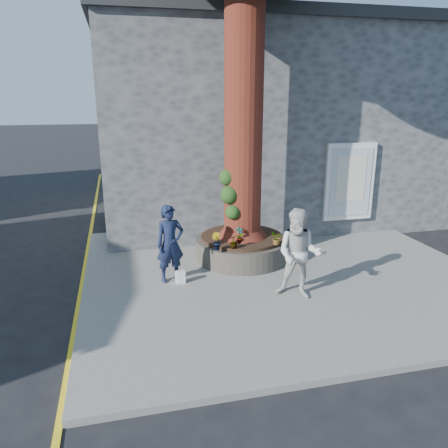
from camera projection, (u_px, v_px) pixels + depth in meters
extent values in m
plane|color=black|center=(231.00, 301.00, 9.03)|extent=(120.00, 120.00, 0.00)
cube|color=slate|center=(282.00, 273.00, 10.28)|extent=(9.00, 8.00, 0.12)
cube|color=yellow|center=(80.00, 295.00, 9.26)|extent=(0.10, 30.00, 0.01)
cube|color=#47494B|center=(249.00, 127.00, 15.45)|extent=(10.00, 8.00, 6.00)
cube|color=black|center=(250.00, 30.00, 14.55)|extent=(10.30, 8.30, 0.30)
cube|color=white|center=(349.00, 182.00, 12.44)|extent=(1.50, 0.12, 2.20)
cube|color=silver|center=(350.00, 182.00, 12.39)|extent=(1.25, 0.04, 1.95)
cube|color=silver|center=(351.00, 179.00, 12.34)|extent=(0.90, 0.02, 1.30)
cube|color=#47494B|center=(442.00, 123.00, 17.26)|extent=(6.00, 8.00, 6.00)
cylinder|color=black|center=(242.00, 248.00, 10.96)|extent=(2.30, 2.30, 0.52)
cylinder|color=black|center=(242.00, 237.00, 10.88)|extent=(2.04, 2.04, 0.08)
cylinder|color=#411B10|center=(244.00, 77.00, 9.80)|extent=(0.90, 0.90, 7.50)
cone|color=#411B10|center=(242.00, 222.00, 10.77)|extent=(1.24, 1.24, 0.70)
sphere|color=#1B3913|center=(229.00, 195.00, 10.28)|extent=(0.44, 0.44, 0.44)
sphere|color=#1B3913|center=(233.00, 212.00, 10.31)|extent=(0.36, 0.36, 0.36)
sphere|color=#1B3913|center=(227.00, 177.00, 10.27)|extent=(0.40, 0.40, 0.40)
imported|color=#131B35|center=(170.00, 244.00, 9.48)|extent=(0.70, 0.53, 1.72)
imported|color=beige|center=(299.00, 254.00, 8.70)|extent=(1.13, 1.06, 1.84)
cube|color=white|center=(180.00, 277.00, 9.54)|extent=(0.21, 0.13, 0.28)
imported|color=gray|center=(239.00, 235.00, 10.26)|extent=(0.24, 0.19, 0.40)
imported|color=gray|center=(216.00, 241.00, 9.82)|extent=(0.29, 0.29, 0.40)
imported|color=gray|center=(234.00, 242.00, 9.93)|extent=(0.23, 0.23, 0.31)
imported|color=gray|center=(277.00, 238.00, 10.16)|extent=(0.28, 0.31, 0.32)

